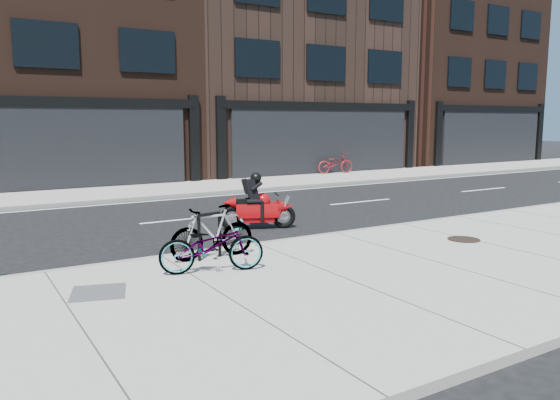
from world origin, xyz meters
TOP-DOWN VIEW (x-y plane):
  - ground at (0.00, 0.00)m, footprint 120.00×120.00m
  - sidewalk_near at (0.00, -5.00)m, footprint 60.00×6.00m
  - sidewalk_far at (0.00, 7.75)m, footprint 60.00×3.50m
  - building_center at (-2.00, 14.50)m, footprint 12.00×10.00m
  - building_mideast at (10.00, 14.50)m, footprint 12.00×10.00m
  - building_east at (22.00, 14.50)m, footprint 10.00×10.00m
  - bike_rack at (-1.32, -2.60)m, footprint 0.50×0.15m
  - bicycle_front at (-1.65, -3.42)m, footprint 1.81×1.05m
  - bicycle_rear at (-1.27, -2.60)m, footprint 1.61×0.46m
  - motorcycle at (1.14, -0.13)m, footprint 1.76×0.95m
  - bicycle_far at (10.28, 9.00)m, footprint 1.88×0.87m
  - manhole_cover at (3.85, -3.92)m, footprint 0.84×0.84m
  - utility_grate at (-3.51, -3.56)m, footprint 0.94×0.94m

SIDE VIEW (x-z plane):
  - ground at x=0.00m, z-range 0.00..0.00m
  - sidewalk_near at x=0.00m, z-range 0.00..0.13m
  - sidewalk_far at x=0.00m, z-range 0.00..0.13m
  - manhole_cover at x=3.85m, z-range 0.13..0.15m
  - utility_grate at x=-3.51m, z-range 0.13..0.15m
  - motorcycle at x=1.14m, z-range -0.13..1.25m
  - bicycle_front at x=-1.65m, z-range 0.13..1.03m
  - bicycle_far at x=10.28m, z-range 0.13..1.08m
  - bicycle_rear at x=-1.27m, z-range 0.13..1.09m
  - bike_rack at x=-1.32m, z-range 0.20..1.05m
  - building_mideast at x=10.00m, z-range 0.00..12.50m
  - building_east at x=22.00m, z-range 0.00..13.00m
  - building_center at x=-2.00m, z-range 0.00..14.50m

